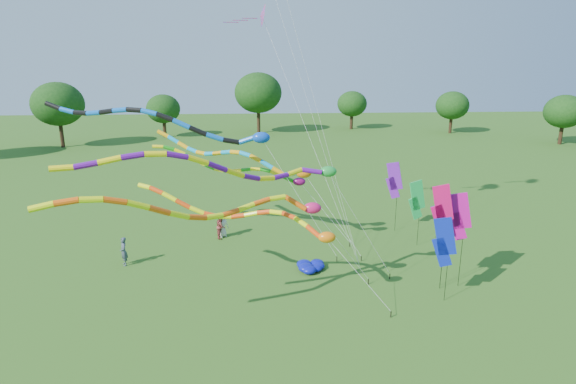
{
  "coord_description": "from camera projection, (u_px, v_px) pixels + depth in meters",
  "views": [
    {
      "loc": [
        -2.95,
        -19.78,
        11.29
      ],
      "look_at": [
        -1.47,
        3.16,
        4.8
      ],
      "focal_mm": 30.0,
      "sensor_mm": 36.0,
      "label": 1
    }
  ],
  "objects": [
    {
      "name": "person_b",
      "position": [
        124.0,
        251.0,
        26.79
      ],
      "size": [
        0.61,
        0.71,
        1.64
      ],
      "primitive_type": "imported",
      "rotation": [
        0.0,
        0.0,
        -1.14
      ],
      "color": "#3D4755",
      "rests_on": "ground"
    },
    {
      "name": "banner_pole_blue_a",
      "position": [
        444.0,
        242.0,
        22.39
      ],
      "size": [
        1.11,
        0.49,
        4.21
      ],
      "rotation": [
        0.0,
        0.0,
        -0.36
      ],
      "color": "black",
      "rests_on": "ground"
    },
    {
      "name": "tube_kite_blue",
      "position": [
        177.0,
        125.0,
        26.2
      ],
      "size": [
        16.13,
        3.4,
        9.37
      ],
      "rotation": [
        0.0,
        0.0,
        -0.17
      ],
      "color": "black",
      "rests_on": "ground"
    },
    {
      "name": "banner_pole_green",
      "position": [
        417.0,
        200.0,
        29.02
      ],
      "size": [
        1.15,
        0.33,
        4.2
      ],
      "rotation": [
        0.0,
        0.0,
        0.21
      ],
      "color": "black",
      "rests_on": "ground"
    },
    {
      "name": "ground",
      "position": [
        324.0,
        310.0,
        22.24
      ],
      "size": [
        160.0,
        160.0,
        0.0
      ],
      "primitive_type": "plane",
      "color": "#265717",
      "rests_on": "ground"
    },
    {
      "name": "person_a",
      "position": [
        222.0,
        225.0,
        31.07
      ],
      "size": [
        0.93,
        0.85,
        1.6
      ],
      "primitive_type": "imported",
      "rotation": [
        0.0,
        0.0,
        0.57
      ],
      "color": "beige",
      "rests_on": "ground"
    },
    {
      "name": "banner_pole_violet",
      "position": [
        394.0,
        180.0,
        31.51
      ],
      "size": [
        1.09,
        0.56,
        4.72
      ],
      "rotation": [
        0.0,
        0.0,
        -0.43
      ],
      "color": "black",
      "rests_on": "ground"
    },
    {
      "name": "tree_ring",
      "position": [
        153.0,
        202.0,
        19.44
      ],
      "size": [
        118.69,
        118.55,
        9.67
      ],
      "color": "#382314",
      "rests_on": "ground"
    },
    {
      "name": "tube_kite_red",
      "position": [
        257.0,
        218.0,
        22.42
      ],
      "size": [
        11.46,
        4.0,
        5.9
      ],
      "rotation": [
        0.0,
        0.0,
        -0.37
      ],
      "color": "black",
      "rests_on": "ground"
    },
    {
      "name": "blue_nylon_heap",
      "position": [
        314.0,
        265.0,
        26.38
      ],
      "size": [
        1.26,
        1.7,
        0.52
      ],
      "color": "#0C149D",
      "rests_on": "ground"
    },
    {
      "name": "tube_kite_purple",
      "position": [
        241.0,
        169.0,
        19.67
      ],
      "size": [
        13.83,
        6.0,
        8.58
      ],
      "rotation": [
        0.0,
        0.0,
        0.42
      ],
      "color": "black",
      "rests_on": "ground"
    },
    {
      "name": "banner_pole_magenta_b",
      "position": [
        460.0,
        217.0,
        23.64
      ],
      "size": [
        1.12,
        0.45,
        4.96
      ],
      "rotation": [
        0.0,
        0.0,
        -0.33
      ],
      "color": "black",
      "rests_on": "ground"
    },
    {
      "name": "banner_pole_blue_b",
      "position": [
        442.0,
        209.0,
        23.52
      ],
      "size": [
        1.16,
        0.23,
        5.38
      ],
      "rotation": [
        0.0,
        0.0,
        -0.13
      ],
      "color": "black",
      "rests_on": "ground"
    },
    {
      "name": "person_c",
      "position": [
        221.0,
        226.0,
        30.85
      ],
      "size": [
        0.65,
        0.81,
        1.57
      ],
      "primitive_type": "imported",
      "rotation": [
        0.0,
        0.0,
        1.5
      ],
      "color": "brown",
      "rests_on": "ground"
    },
    {
      "name": "tube_kite_cyan",
      "position": [
        246.0,
        159.0,
        28.43
      ],
      "size": [
        11.96,
        5.91,
        7.24
      ],
      "rotation": [
        0.0,
        0.0,
        -0.42
      ],
      "color": "black",
      "rests_on": "ground"
    },
    {
      "name": "delta_kite_high_c",
      "position": [
        262.0,
        16.0,
        28.15
      ],
      "size": [
        7.34,
        6.91,
        15.51
      ],
      "rotation": [
        0.0,
        0.0,
        0.08
      ],
      "color": "black",
      "rests_on": "ground"
    },
    {
      "name": "tube_kite_green",
      "position": [
        244.0,
        169.0,
        29.77
      ],
      "size": [
        12.02,
        3.51,
        6.43
      ],
      "rotation": [
        0.0,
        0.0,
        -0.27
      ],
      "color": "black",
      "rests_on": "ground"
    },
    {
      "name": "banner_pole_magenta_a",
      "position": [
        442.0,
        209.0,
        23.17
      ],
      "size": [
        1.16,
        0.21,
        5.47
      ],
      "rotation": [
        0.0,
        0.0,
        -0.11
      ],
      "color": "black",
      "rests_on": "ground"
    },
    {
      "name": "tube_kite_orange",
      "position": [
        225.0,
        207.0,
        19.79
      ],
      "size": [
        13.07,
        6.29,
        7.19
      ],
      "rotation": [
        0.0,
        0.0,
        0.42
      ],
      "color": "black",
      "rests_on": "ground"
    }
  ]
}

